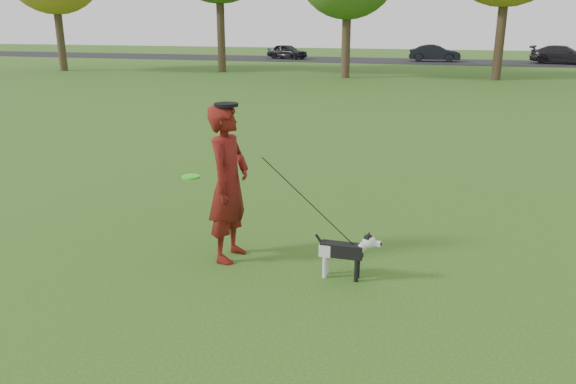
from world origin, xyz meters
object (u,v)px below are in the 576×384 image
(man, at_px, (229,184))
(car_right, at_px, (563,55))
(dog, at_px, (347,249))
(car_left, at_px, (287,51))
(car_mid, at_px, (435,53))

(man, relative_size, car_right, 0.46)
(man, xyz_separation_m, dog, (1.60, -0.20, -0.65))
(man, xyz_separation_m, car_left, (-10.74, 39.49, -0.42))
(dog, bearing_deg, man, 172.75)
(car_right, bearing_deg, dog, -178.31)
(car_left, bearing_deg, dog, -144.95)
(car_right, bearing_deg, car_left, 103.94)
(dog, relative_size, car_left, 0.24)
(car_left, relative_size, car_right, 0.76)
(car_mid, relative_size, car_right, 0.86)
(car_mid, bearing_deg, car_right, -91.33)
(dog, bearing_deg, car_left, 107.26)
(man, height_order, car_right, man)
(man, relative_size, dog, 2.50)
(car_mid, xyz_separation_m, car_right, (9.05, 0.00, 0.02))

